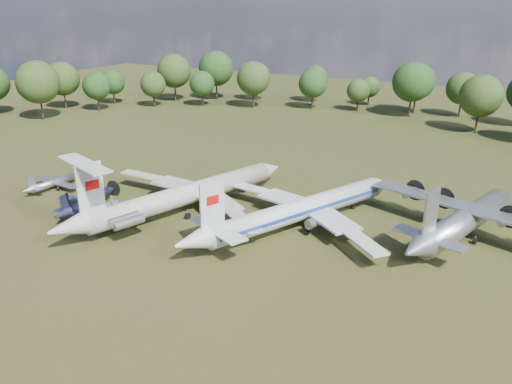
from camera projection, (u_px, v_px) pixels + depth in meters
The scene contains 7 objects.
ground at pixel (197, 210), 79.61m from camera, with size 300.00×300.00×0.00m, color #213A13.
il62_airliner at pixel (186, 198), 78.53m from camera, with size 35.18×45.73×4.49m, color beige, non-canonical shape.
tu104_jet at pixel (301, 213), 73.04m from camera, with size 32.82×43.76×4.38m, color beige, non-canonical shape.
an12_transport at pixel (465, 223), 69.77m from camera, with size 29.47×32.94×4.33m, color #9D9FA4, non-canonical shape.
small_prop_west at pixel (88, 204), 79.25m from camera, with size 11.24×15.32×2.25m, color #151C31, non-canonical shape.
small_prop_northwest at pixel (54, 184), 88.33m from camera, with size 9.81×13.38×1.96m, color gray, non-canonical shape.
person_on_il62 at pixel (111, 201), 69.44m from camera, with size 0.57×0.37×1.55m, color olive.
Camera 1 is at (43.14, -60.01, 31.21)m, focal length 35.00 mm.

